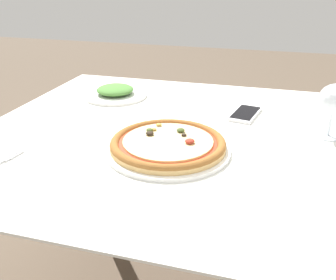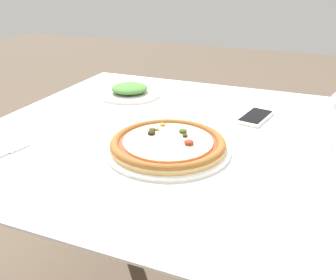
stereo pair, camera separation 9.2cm
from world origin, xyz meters
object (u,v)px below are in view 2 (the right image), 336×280
at_px(cell_phone, 256,117).
at_px(side_plate, 130,91).
at_px(pizza_plate, 168,145).
at_px(fork, 1,156).
at_px(dining_table, 218,165).

height_order(cell_phone, side_plate, side_plate).
distance_m(pizza_plate, fork, 0.41).
relative_size(pizza_plate, side_plate, 1.40).
bearing_deg(side_plate, pizza_plate, -51.19).
relative_size(fork, cell_phone, 1.10).
bearing_deg(fork, cell_phone, 42.66).
relative_size(dining_table, cell_phone, 8.53).
height_order(fork, side_plate, side_plate).
bearing_deg(pizza_plate, dining_table, 49.56).
xyz_separation_m(dining_table, cell_phone, (0.06, 0.19, 0.09)).
height_order(pizza_plate, fork, pizza_plate).
bearing_deg(cell_phone, dining_table, -108.57).
bearing_deg(side_plate, cell_phone, -8.24).
distance_m(dining_table, cell_phone, 0.22).
xyz_separation_m(dining_table, fork, (-0.47, -0.30, 0.08)).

